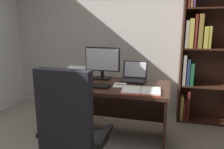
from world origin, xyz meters
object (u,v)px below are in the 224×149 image
computer_mouse (70,83)px  desk (109,97)px  keyboard (93,86)px  pen (121,85)px  bookshelf (203,49)px  open_binder (141,91)px  notepad (120,85)px  monitor (102,63)px  office_chair (72,139)px  laptop (134,77)px  reading_stand_with_book (75,71)px

computer_mouse → desk: bearing=27.5°
keyboard → pen: size_ratio=3.00×
bookshelf → pen: size_ratio=16.18×
desk → open_binder: size_ratio=3.40×
open_binder → notepad: open_binder is taller
keyboard → monitor: bearing=90.0°
desk → pen: 0.31m
desk → notepad: bearing=-30.3°
notepad → open_binder: bearing=-31.3°
bookshelf → keyboard: bookshelf is taller
desk → computer_mouse: bearing=-152.5°
monitor → computer_mouse: (-0.30, -0.41, -0.20)m
office_chair → laptop: office_chair is taller
keyboard → reading_stand_with_book: bearing=133.3°
office_chair → bookshelf: bearing=57.4°
computer_mouse → open_binder: size_ratio=0.23×
computer_mouse → notepad: size_ratio=0.50×
office_chair → open_binder: (0.51, 0.75, 0.27)m
pen → computer_mouse: bearing=-168.7°
open_binder → reading_stand_with_book: bearing=150.2°
office_chair → computer_mouse: office_chair is taller
monitor → pen: bearing=-40.3°
open_binder → notepad: (-0.29, 0.18, -0.01)m
bookshelf → computer_mouse: 1.98m
reading_stand_with_book → monitor: bearing=-7.9°
laptop → reading_stand_with_book: bearing=176.2°
office_chair → laptop: size_ratio=3.49×
keyboard → desk: bearing=59.0°
notepad → pen: (0.02, 0.00, 0.01)m
laptop → keyboard: size_ratio=0.77×
bookshelf → notepad: size_ratio=10.78×
office_chair → monitor: 1.30m
notepad → office_chair: bearing=-103.7°
keyboard → open_binder: size_ratio=0.92×
bookshelf → reading_stand_with_book: 1.90m
office_chair → notepad: bearing=77.9°
desk → computer_mouse: size_ratio=14.94×
desk → laptop: 0.44m
computer_mouse → open_binder: bearing=-3.2°
bookshelf → reading_stand_with_book: bookshelf is taller
office_chair → open_binder: office_chair is taller
office_chair → laptop: (0.35, 1.21, 0.31)m
keyboard → computer_mouse: 0.30m
reading_stand_with_book → computer_mouse: bearing=-73.3°
bookshelf → open_binder: size_ratio=4.95×
monitor → keyboard: monitor is taller
notepad → desk: bearing=149.7°
monitor → office_chair: bearing=-85.9°
laptop → pen: (-0.11, -0.28, -0.04)m
bookshelf → pen: 1.42m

